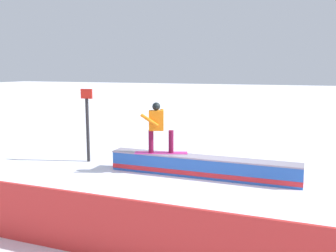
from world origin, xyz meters
TOP-DOWN VIEW (x-y plane):
  - ground_plane at (0.00, 0.00)m, footprint 120.00×120.00m
  - grind_box at (0.00, 0.00)m, footprint 5.19×0.53m
  - snowboarder at (1.27, 0.03)m, footprint 1.49×0.77m
  - safety_fence at (0.00, 4.74)m, footprint 13.27×0.09m
  - trail_marker at (3.80, -0.37)m, footprint 0.40×0.10m

SIDE VIEW (x-z plane):
  - ground_plane at x=0.00m, z-range 0.00..0.00m
  - grind_box at x=0.00m, z-range -0.03..0.53m
  - safety_fence at x=0.00m, z-range 0.00..1.00m
  - trail_marker at x=3.80m, z-range 0.07..2.35m
  - snowboarder at x=1.27m, z-range 0.62..2.04m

